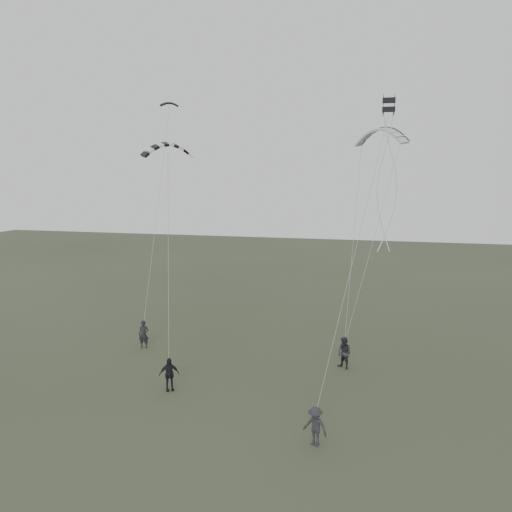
% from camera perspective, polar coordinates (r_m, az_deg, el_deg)
% --- Properties ---
extents(ground, '(140.00, 140.00, 0.00)m').
position_cam_1_polar(ground, '(27.19, -5.54, -15.91)').
color(ground, '#333C28').
rests_on(ground, ground).
extents(flyer_left, '(0.76, 0.59, 1.87)m').
position_cam_1_polar(flyer_left, '(34.93, -12.71, -8.72)').
color(flyer_left, black).
rests_on(flyer_left, ground).
extents(flyer_right, '(1.18, 1.13, 1.92)m').
position_cam_1_polar(flyer_right, '(31.02, 10.05, -10.88)').
color(flyer_right, '#242529').
rests_on(flyer_right, ground).
extents(flyer_center, '(1.14, 0.94, 1.82)m').
position_cam_1_polar(flyer_center, '(28.06, -9.90, -13.17)').
color(flyer_center, black).
rests_on(flyer_center, ground).
extents(flyer_far, '(1.27, 0.99, 1.73)m').
position_cam_1_polar(flyer_far, '(22.74, 6.78, -18.77)').
color(flyer_far, '#242429').
rests_on(flyer_far, ground).
extents(kite_dark_small, '(1.39, 1.08, 0.55)m').
position_cam_1_polar(kite_dark_small, '(38.14, -9.89, 16.84)').
color(kite_dark_small, black).
rests_on(kite_dark_small, flyer_left).
extents(kite_pale_large, '(4.17, 3.36, 1.84)m').
position_cam_1_polar(kite_pale_large, '(38.53, 14.09, 13.89)').
color(kite_pale_large, '#BBBEC0').
rests_on(kite_pale_large, flyer_right).
extents(kite_striped, '(2.93, 2.62, 1.31)m').
position_cam_1_polar(kite_striped, '(29.99, -10.07, 12.46)').
color(kite_striped, black).
rests_on(kite_striped, flyer_center).
extents(kite_box, '(0.64, 0.72, 0.78)m').
position_cam_1_polar(kite_box, '(27.17, 14.94, 16.35)').
color(kite_box, black).
rests_on(kite_box, flyer_far).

